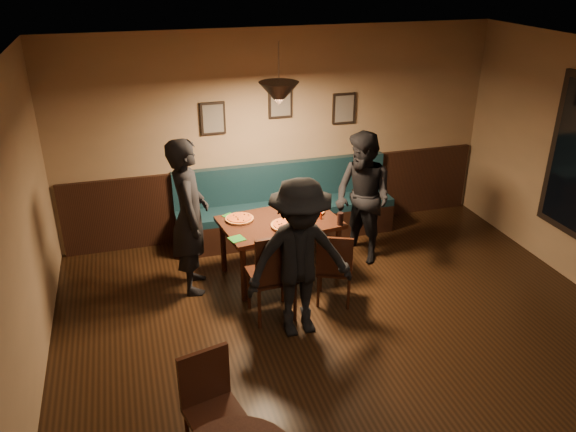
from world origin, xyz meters
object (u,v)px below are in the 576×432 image
at_px(diner_front, 300,259).
at_px(booth_bench, 286,204).
at_px(soda_glass, 340,219).
at_px(tabasco_bottle, 321,215).
at_px(dining_table, 280,248).
at_px(diner_left, 190,217).
at_px(chair_near_right, 335,266).
at_px(diner_right, 363,198).
at_px(chair_near_left, 271,273).
at_px(cafe_chair_far, 216,414).

bearing_deg(diner_front, booth_bench, 75.97).
relative_size(soda_glass, tabasco_bottle, 1.41).
distance_m(dining_table, diner_left, 1.19).
bearing_deg(diner_left, chair_near_right, -110.54).
bearing_deg(chair_near_right, diner_right, 75.73).
bearing_deg(diner_left, chair_near_left, -132.28).
bearing_deg(dining_table, chair_near_left, -119.57).
xyz_separation_m(chair_near_left, soda_glass, (0.97, 0.50, 0.28)).
xyz_separation_m(chair_near_right, tabasco_bottle, (0.05, 0.63, 0.34)).
relative_size(diner_front, soda_glass, 11.26).
bearing_deg(diner_front, diner_left, 127.01).
bearing_deg(soda_glass, cafe_chair_far, -129.26).
height_order(booth_bench, dining_table, booth_bench).
bearing_deg(chair_near_right, dining_table, 145.17).
bearing_deg(dining_table, chair_near_right, -66.94).
distance_m(dining_table, diner_front, 1.27).
height_order(chair_near_left, cafe_chair_far, chair_near_left).
xyz_separation_m(chair_near_left, tabasco_bottle, (0.80, 0.71, 0.26)).
xyz_separation_m(chair_near_right, cafe_chair_far, (-1.67, -1.88, 0.02)).
xyz_separation_m(booth_bench, soda_glass, (0.29, -1.27, 0.31)).
distance_m(booth_bench, soda_glass, 1.34).
xyz_separation_m(chair_near_right, diner_right, (0.68, 0.85, 0.40)).
xyz_separation_m(dining_table, chair_near_left, (-0.32, -0.81, 0.16)).
relative_size(chair_near_right, diner_front, 0.52).
bearing_deg(chair_near_right, diner_front, -117.20).
relative_size(chair_near_right, diner_right, 0.53).
bearing_deg(booth_bench, diner_front, -102.60).
bearing_deg(chair_near_right, tabasco_bottle, 110.13).
relative_size(diner_right, soda_glass, 11.07).
distance_m(soda_glass, tabasco_bottle, 0.27).
height_order(chair_near_right, cafe_chair_far, cafe_chair_far).
xyz_separation_m(chair_near_right, diner_front, (-0.55, -0.44, 0.41)).
height_order(diner_right, tabasco_bottle, diner_right).
xyz_separation_m(diner_left, diner_right, (2.17, 0.11, -0.08)).
bearing_deg(booth_bench, diner_right, -48.32).
distance_m(diner_front, cafe_chair_far, 1.87).
height_order(diner_left, tabasco_bottle, diner_left).
height_order(soda_glass, cafe_chair_far, cafe_chair_far).
bearing_deg(soda_glass, chair_near_left, -152.68).
bearing_deg(tabasco_bottle, chair_near_left, -138.58).
xyz_separation_m(dining_table, chair_near_right, (0.44, -0.73, 0.08)).
distance_m(diner_left, diner_front, 1.51).
xyz_separation_m(chair_near_left, chair_near_right, (0.76, 0.08, -0.08)).
relative_size(chair_near_right, diner_left, 0.48).
bearing_deg(tabasco_bottle, chair_near_right, -94.11).
distance_m(chair_near_right, diner_right, 1.16).
height_order(booth_bench, chair_near_left, chair_near_left).
height_order(dining_table, chair_near_right, chair_near_right).
bearing_deg(diner_left, soda_glass, -94.71).
xyz_separation_m(diner_front, cafe_chair_far, (-1.12, -1.44, -0.39)).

